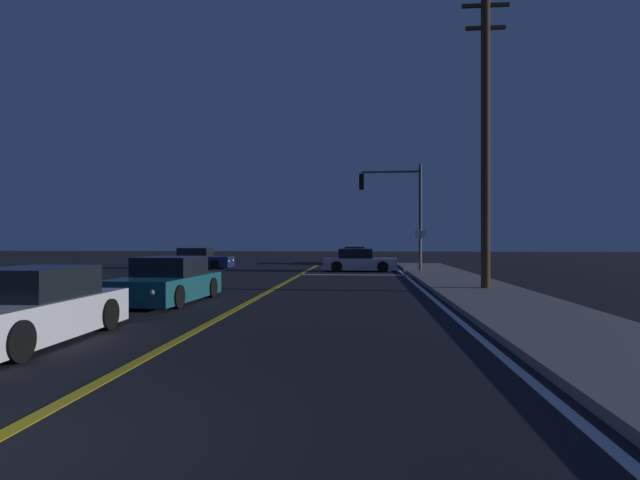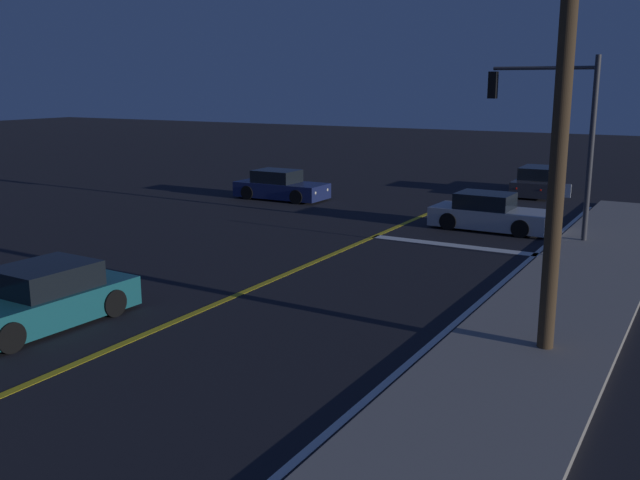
% 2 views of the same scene
% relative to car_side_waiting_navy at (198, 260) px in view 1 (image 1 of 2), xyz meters
% --- Properties ---
extents(sidewalk_right, '(3.20, 43.98, 0.15)m').
position_rel_car_side_waiting_navy_xyz_m(sidewalk_right, '(14.74, -16.04, -0.51)').
color(sidewalk_right, gray).
rests_on(sidewalk_right, ground).
extents(lane_line_center, '(0.20, 41.53, 0.01)m').
position_rel_car_side_waiting_navy_xyz_m(lane_line_center, '(7.33, -16.04, -0.58)').
color(lane_line_center, gold).
rests_on(lane_line_center, ground).
extents(lane_line_edge_right, '(0.16, 41.53, 0.01)m').
position_rel_car_side_waiting_navy_xyz_m(lane_line_edge_right, '(12.89, -16.04, -0.58)').
color(lane_line_edge_right, white).
rests_on(lane_line_edge_right, ground).
extents(stop_bar, '(5.81, 0.50, 0.01)m').
position_rel_car_side_waiting_navy_xyz_m(stop_bar, '(10.23, -5.32, -0.58)').
color(stop_bar, white).
rests_on(stop_bar, ground).
extents(car_side_waiting_navy, '(4.31, 1.90, 1.34)m').
position_rel_car_side_waiting_navy_xyz_m(car_side_waiting_navy, '(0.00, 0.00, 0.00)').
color(car_side_waiting_navy, navy).
rests_on(car_side_waiting_navy, ground).
extents(car_lead_oncoming_teal, '(2.14, 4.43, 1.34)m').
position_rel_car_side_waiting_navy_xyz_m(car_lead_oncoming_teal, '(4.90, -17.47, 0.00)').
color(car_lead_oncoming_teal, '#195960').
rests_on(car_lead_oncoming_teal, ground).
extents(car_far_approaching_charcoal, '(1.97, 4.78, 1.34)m').
position_rel_car_side_waiting_navy_xyz_m(car_far_approaching_charcoal, '(10.01, 7.51, 0.00)').
color(car_far_approaching_charcoal, '#2D2D33').
rests_on(car_far_approaching_charcoal, ground).
extents(car_distant_tail_silver, '(4.33, 1.97, 1.34)m').
position_rel_car_side_waiting_navy_xyz_m(car_distant_tail_silver, '(10.46, -2.12, 0.00)').
color(car_distant_tail_silver, '#B2B5BA').
rests_on(car_distant_tail_silver, ground).
extents(car_parked_curb_white, '(1.87, 4.55, 1.34)m').
position_rel_car_side_waiting_navy_xyz_m(car_parked_curb_white, '(4.72, -23.51, 0.00)').
color(car_parked_curb_white, silver).
rests_on(car_parked_curb_white, ground).
extents(traffic_signal_near_right, '(3.56, 0.28, 6.15)m').
position_rel_car_side_waiting_navy_xyz_m(traffic_signal_near_right, '(12.73, -3.02, 3.48)').
color(traffic_signal_near_right, '#38383D').
rests_on(traffic_signal_near_right, ground).
extents(utility_pole_right, '(1.65, 0.32, 10.78)m').
position_rel_car_side_waiting_navy_xyz_m(utility_pole_right, '(15.04, -13.72, 4.98)').
color(utility_pole_right, '#42301E').
rests_on(utility_pole_right, ground).
extents(street_sign_corner, '(0.56, 0.08, 2.41)m').
position_rel_car_side_waiting_navy_xyz_m(street_sign_corner, '(13.64, -5.82, 1.04)').
color(street_sign_corner, slate).
rests_on(street_sign_corner, ground).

